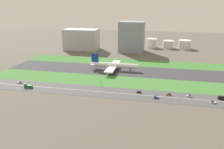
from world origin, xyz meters
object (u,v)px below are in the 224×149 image
Objects in this scene: car_1 at (139,92)px; fuel_tank_centre at (168,44)px; car_3 at (20,82)px; terminal_building at (81,39)px; truck_0 at (224,98)px; hangar_building at (132,37)px; traffic_light at (101,83)px; truck_1 at (28,86)px; airliner at (113,65)px; car_5 at (156,97)px; car_0 at (189,96)px; fuel_tank_east at (185,44)px; car_4 at (213,102)px; car_2 at (169,94)px; fuel_tank_west at (152,43)px.

car_1 is 0.22× the size of fuel_tank_centre.
terminal_building reaches higher than car_3.
truck_0 is 0.17× the size of hangar_building.
traffic_light is 229.54m from fuel_tank_centre.
car_1 is (108.65, 10.00, -0.75)m from truck_1.
car_3 is (-85.66, -68.00, -5.31)m from airliner.
car_5 is at bearing -54.92° from airliner.
hangar_building is (-31.59, 182.00, 24.03)m from car_1.
truck_1 is at bearing -32.28° from car_3.
car_0 is 0.61× the size of traffic_light.
terminal_building is 183.96m from fuel_tank_east.
fuel_tank_centre is at bearing 82.53° from car_1.
car_4 is 0.09× the size of hangar_building.
truck_0 is 182.51m from truck_1.
car_3 is at bearing -117.04° from hangar_building.
hangar_building is 2.31× the size of fuel_tank_east.
car_4 is at bearing -180.00° from truck_1.
truck_0 is at bearing -170.15° from car_5.
traffic_light is at bearing 174.54° from car_0.
hangar_building reaches higher than truck_0.
car_0 is at bearing -28.35° from car_4.
traffic_light is (-102.16, 17.99, 3.37)m from car_4.
car_4 is 21.06m from car_0.
car_0 is at bearing -47.91° from terminal_building.
airliner is 9.03× the size of traffic_light.
car_2 is at bearing -137.99° from car_5.
fuel_tank_west is 29.83m from fuel_tank_centre.
car_4 is 245.40m from fuel_tank_west.
car_0 is 227.56m from fuel_tank_centre.
car_2 is at bearing -45.90° from airliner.
car_5 is (54.78, -78.00, -5.31)m from airliner.
airliner is at bearing -131.84° from truck_1.
car_5 is 0.23× the size of fuel_tank_west.
car_4 and car_0 have the same top height.
car_0 is 245.81m from terminal_building.
car_3 is 0.08× the size of terminal_building.
car_5 is 30.39m from car_0.
fuel_tank_east reaches higher than car_1.
car_1 is at bearing 180.00° from truck_0.
car_0 is at bearing 0.00° from car_3.
airliner reaches higher than car_0.
truck_0 is 58.49m from car_5.
airliner is 14.77× the size of car_5.
fuel_tank_centre is (61.34, 45.00, -18.25)m from hangar_building.
airliner is at bearing -93.63° from hangar_building.
car_5 is at bearing -180.00° from truck_1.
car_4 is 1.00× the size of car_2.
traffic_light is (-54.93, 17.99, 3.37)m from car_5.
fuel_tank_centre is (2.67, 227.00, 5.78)m from car_2.
truck_1 is at bearing -165.52° from traffic_light.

